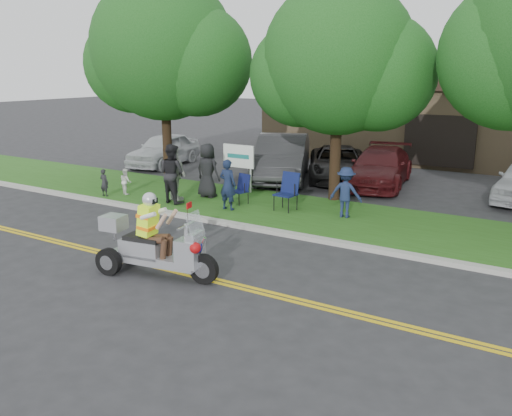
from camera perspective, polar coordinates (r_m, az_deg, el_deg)
The scene contains 23 objects.
ground at distance 12.59m, azimuth -7.38°, elevation -5.80°, with size 120.00×120.00×0.00m, color #28282B.
centerline_near at distance 12.17m, azimuth -9.10°, elevation -6.55°, with size 60.00×0.10×0.01m, color gold.
centerline_far at distance 12.29m, azimuth -8.61°, elevation -6.33°, with size 60.00×0.10×0.01m, color gold.
curb at distance 14.93m, azimuth -0.03°, elevation -2.16°, with size 60.00×0.25×0.12m, color #A8A89E.
grass_verge at distance 16.73m, azimuth 3.84°, elevation -0.38°, with size 60.00×4.00×0.10m, color #275516.
commercial_building at distance 28.73m, azimuth 20.74°, elevation 8.92°, with size 18.00×8.20×4.00m.
tree_left at distance 21.35m, azimuth -9.52°, elevation 15.67°, with size 6.62×5.40×7.78m.
tree_mid at distance 17.77m, azimuth 8.89°, elevation 14.63°, with size 5.88×4.80×7.05m.
business_sign at distance 19.11m, azimuth -1.85°, elevation 5.20°, with size 1.25×0.06×1.75m.
trike_scooter at distance 11.80m, azimuth -10.75°, elevation -4.04°, with size 2.80×1.04×1.83m.
lawn_chair_a at distance 16.62m, azimuth 3.39°, elevation 2.01°, with size 0.65×0.67×1.15m.
lawn_chair_b at distance 17.40m, azimuth -1.55°, elevation 2.22°, with size 0.61×0.62×0.95m.
spectator_adult_left at distance 16.60m, azimuth -2.99°, elevation 2.47°, with size 0.57×0.37×1.57m, color #15203C.
spectator_adult_mid at distance 17.63m, azimuth -8.81°, elevation 3.61°, with size 0.93×0.72×1.91m, color black.
spectator_adult_right at distance 17.91m, azimuth -8.52°, elevation 3.68°, with size 1.08×0.45×1.84m, color beige.
spectator_chair_a at distance 15.94m, azimuth 9.43°, elevation 1.64°, with size 0.96×0.55×1.48m, color #1A2648.
spectator_chair_b at distance 18.28m, azimuth -5.13°, elevation 3.95°, with size 0.89×0.58×1.82m, color black.
child_left at distance 19.14m, azimuth -15.69°, elevation 2.60°, with size 0.34×0.22×0.93m, color black.
child_right at distance 19.26m, azimuth -13.54°, elevation 2.74°, with size 0.43×0.34×0.89m, color white.
parked_car_far_left at distance 25.24m, azimuth -9.67°, elevation 6.08°, with size 1.73×4.31×1.47m, color silver.
parked_car_left at distance 21.58m, azimuth 2.76°, elevation 5.30°, with size 1.90×5.44×1.79m, color #303032.
parked_car_mid at distance 21.84m, azimuth 8.59°, elevation 4.66°, with size 2.22×4.80×1.34m, color black.
parked_car_right at distance 21.08m, azimuth 12.91°, elevation 4.22°, with size 2.00×4.91×1.42m, color #420F11.
Camera 1 is at (7.51, -9.12, 4.34)m, focal length 38.00 mm.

